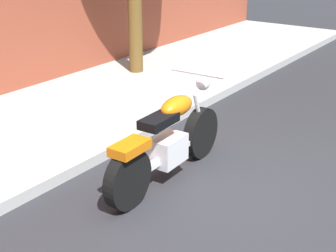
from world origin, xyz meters
The scene contains 3 objects.
ground_plane centered at (0.00, 0.00, 0.00)m, with size 60.00×60.00×0.00m, color #28282D.
sidewalk centered at (0.00, 2.99, 0.07)m, with size 18.86×2.89×0.14m, color #ABABAB.
motorcycle centered at (0.02, 0.63, 0.46)m, with size 2.13×0.70×1.14m.
Camera 1 is at (-4.10, -2.31, 2.70)m, focal length 52.51 mm.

